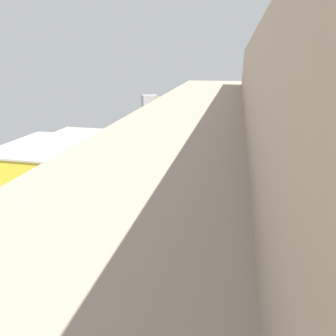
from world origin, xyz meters
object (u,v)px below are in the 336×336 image
(parked_car_0, at_px, (225,215))
(street_tree_2, at_px, (82,175))
(traffic_light, at_px, (109,192))
(street_tree_0, at_px, (104,177))
(parked_car_5, at_px, (97,202))
(parked_car_4, at_px, (121,204))
(parked_car_1, at_px, (197,213))
(construction_building, at_px, (84,193))
(locomotive, at_px, (274,172))
(parked_car_3, at_px, (144,207))
(freight_coach_far, at_px, (165,167))
(parked_car_2, at_px, (169,210))
(box_truck_0, at_px, (69,196))
(tower_crane, at_px, (190,164))
(street_tree_1, at_px, (189,183))
(platform_canopy_near, at_px, (146,168))

(parked_car_0, height_order, street_tree_2, street_tree_2)
(traffic_light, bearing_deg, street_tree_0, -59.18)
(parked_car_5, distance_m, street_tree_2, 12.97)
(parked_car_4, height_order, street_tree_0, street_tree_0)
(parked_car_5, bearing_deg, parked_car_0, 179.63)
(parked_car_1, xyz_separation_m, construction_building, (24.44, 13.64, 9.73))
(traffic_light, bearing_deg, locomotive, -144.98)
(locomotive, relative_size, traffic_light, 1.93)
(locomotive, relative_size, parked_car_1, 3.05)
(parked_car_3, bearing_deg, parked_car_4, -0.34)
(parked_car_5, xyz_separation_m, construction_building, (-4.13, 14.27, 9.77))
(freight_coach_far, bearing_deg, parked_car_2, 104.36)
(parked_car_2, xyz_separation_m, street_tree_0, (22.41, -9.17, 4.09))
(freight_coach_far, distance_m, parked_car_5, 29.74)
(construction_building, bearing_deg, box_truck_0, -47.65)
(freight_coach_far, relative_size, traffic_light, 2.17)
(parked_car_4, height_order, tower_crane, tower_crane)
(parked_car_2, xyz_separation_m, construction_building, (16.83, 13.87, 9.74))
(parked_car_1, height_order, parked_car_5, parked_car_1)
(freight_coach_far, distance_m, parked_car_2, 27.38)
(box_truck_0, relative_size, street_tree_0, 1.20)
(freight_coach_far, height_order, traffic_light, traffic_light)
(locomotive, xyz_separation_m, street_tree_0, (53.08, 23.18, 2.93))
(locomotive, bearing_deg, parked_car_1, 54.72)
(parked_car_0, xyz_separation_m, construction_building, (31.81, 14.04, 9.75))
(freight_coach_far, xyz_separation_m, construction_building, (10.07, 40.28, 7.24))
(locomotive, relative_size, parked_car_5, 3.03)
(construction_building, relative_size, box_truck_0, 3.50)
(tower_crane, bearing_deg, freight_coach_far, -71.65)
(street_tree_2, distance_m, traffic_light, 16.38)
(parked_car_5, xyz_separation_m, street_tree_1, (-25.07, -8.10, 4.72))
(parked_car_2, height_order, traffic_light, traffic_light)
(street_tree_0, bearing_deg, parked_car_3, 149.68)
(traffic_light, bearing_deg, parked_car_1, -178.86)
(freight_coach_far, bearing_deg, parked_car_4, 75.17)
(tower_crane, height_order, box_truck_0, tower_crane)
(street_tree_0, bearing_deg, parked_car_0, 166.46)
(parked_car_5, distance_m, construction_building, 17.78)
(parked_car_4, height_order, street_tree_2, street_tree_2)
(parked_car_5, xyz_separation_m, street_tree_2, (8.78, -8.57, 4.20))
(parked_car_2, bearing_deg, construction_building, 39.50)
(platform_canopy_near, distance_m, box_truck_0, 27.51)
(parked_car_2, distance_m, street_tree_0, 24.56)
(parked_car_4, bearing_deg, parked_car_3, 179.66)
(parked_car_1, xyz_separation_m, parked_car_2, (7.61, -0.23, -0.01))
(street_tree_0, bearing_deg, box_truck_0, 49.40)
(parked_car_2, xyz_separation_m, street_tree_2, (29.74, -8.96, 4.18))
(parked_car_1, distance_m, parked_car_5, 28.57)
(parked_car_3, distance_m, construction_building, 19.69)
(parked_car_2, distance_m, parked_car_3, 6.99)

